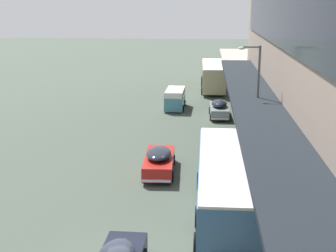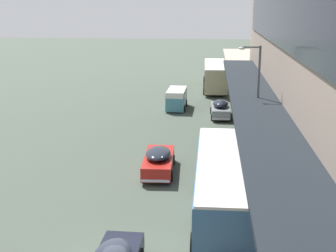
{
  "view_description": "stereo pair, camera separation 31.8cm",
  "coord_description": "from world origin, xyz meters",
  "px_view_note": "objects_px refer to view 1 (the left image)",
  "views": [
    {
      "loc": [
        3.18,
        -16.41,
        10.31
      ],
      "look_at": [
        0.62,
        14.42,
        2.08
      ],
      "focal_mm": 50.0,
      "sensor_mm": 36.0,
      "label": 1
    },
    {
      "loc": [
        3.49,
        -16.38,
        10.31
      ],
      "look_at": [
        0.62,
        14.42,
        2.08
      ],
      "focal_mm": 50.0,
      "sensor_mm": 36.0,
      "label": 2
    }
  ],
  "objects_px": {
    "sedan_far_back": "(159,161)",
    "vw_van": "(175,98)",
    "transit_bus_kerbside_front": "(225,185)",
    "street_lamp": "(256,92)",
    "pedestrian_at_kerb": "(314,234)",
    "transit_bus_kerbside_rear": "(213,75)",
    "sedan_second_near": "(219,108)"
  },
  "relations": [
    {
      "from": "sedan_far_back",
      "to": "vw_van",
      "type": "distance_m",
      "value": 18.25
    },
    {
      "from": "transit_bus_kerbside_front",
      "to": "street_lamp",
      "type": "relative_size",
      "value": 1.49
    },
    {
      "from": "pedestrian_at_kerb",
      "to": "street_lamp",
      "type": "relative_size",
      "value": 0.25
    },
    {
      "from": "pedestrian_at_kerb",
      "to": "transit_bus_kerbside_rear",
      "type": "bearing_deg",
      "value": 95.41
    },
    {
      "from": "transit_bus_kerbside_rear",
      "to": "pedestrian_at_kerb",
      "type": "height_order",
      "value": "transit_bus_kerbside_rear"
    },
    {
      "from": "transit_bus_kerbside_front",
      "to": "transit_bus_kerbside_rear",
      "type": "xyz_separation_m",
      "value": [
        -0.18,
        35.42,
        -0.02
      ]
    },
    {
      "from": "transit_bus_kerbside_front",
      "to": "sedan_second_near",
      "type": "distance_m",
      "value": 21.27
    },
    {
      "from": "sedan_far_back",
      "to": "pedestrian_at_kerb",
      "type": "relative_size",
      "value": 2.69
    },
    {
      "from": "transit_bus_kerbside_front",
      "to": "pedestrian_at_kerb",
      "type": "distance_m",
      "value": 4.95
    },
    {
      "from": "sedan_far_back",
      "to": "pedestrian_at_kerb",
      "type": "height_order",
      "value": "pedestrian_at_kerb"
    },
    {
      "from": "sedan_second_near",
      "to": "pedestrian_at_kerb",
      "type": "relative_size",
      "value": 2.52
    },
    {
      "from": "sedan_far_back",
      "to": "street_lamp",
      "type": "distance_m",
      "value": 8.24
    },
    {
      "from": "sedan_second_near",
      "to": "sedan_far_back",
      "type": "distance_m",
      "value": 15.52
    },
    {
      "from": "vw_van",
      "to": "pedestrian_at_kerb",
      "type": "height_order",
      "value": "pedestrian_at_kerb"
    },
    {
      "from": "transit_bus_kerbside_rear",
      "to": "vw_van",
      "type": "relative_size",
      "value": 2.4
    },
    {
      "from": "vw_van",
      "to": "street_lamp",
      "type": "distance_m",
      "value": 15.86
    },
    {
      "from": "transit_bus_kerbside_rear",
      "to": "pedestrian_at_kerb",
      "type": "xyz_separation_m",
      "value": [
        3.68,
        -38.85,
        -0.62
      ]
    },
    {
      "from": "pedestrian_at_kerb",
      "to": "street_lamp",
      "type": "height_order",
      "value": "street_lamp"
    },
    {
      "from": "transit_bus_kerbside_rear",
      "to": "sedan_second_near",
      "type": "xyz_separation_m",
      "value": [
        0.42,
        -14.17,
        -1.0
      ]
    },
    {
      "from": "sedan_second_near",
      "to": "pedestrian_at_kerb",
      "type": "bearing_deg",
      "value": -82.48
    },
    {
      "from": "sedan_second_near",
      "to": "transit_bus_kerbside_rear",
      "type": "bearing_deg",
      "value": 91.7
    },
    {
      "from": "vw_van",
      "to": "street_lamp",
      "type": "height_order",
      "value": "street_lamp"
    },
    {
      "from": "vw_van",
      "to": "sedan_far_back",
      "type": "bearing_deg",
      "value": -89.26
    },
    {
      "from": "sedan_second_near",
      "to": "sedan_far_back",
      "type": "bearing_deg",
      "value": -105.08
    },
    {
      "from": "transit_bus_kerbside_front",
      "to": "street_lamp",
      "type": "height_order",
      "value": "street_lamp"
    },
    {
      "from": "sedan_second_near",
      "to": "sedan_far_back",
      "type": "relative_size",
      "value": 0.94
    },
    {
      "from": "pedestrian_at_kerb",
      "to": "street_lamp",
      "type": "xyz_separation_m",
      "value": [
        -1.15,
        13.81,
        3.24
      ]
    },
    {
      "from": "sedan_far_back",
      "to": "pedestrian_at_kerb",
      "type": "distance_m",
      "value": 12.14
    },
    {
      "from": "vw_van",
      "to": "pedestrian_at_kerb",
      "type": "distance_m",
      "value": 28.93
    },
    {
      "from": "pedestrian_at_kerb",
      "to": "transit_bus_kerbside_front",
      "type": "bearing_deg",
      "value": 135.48
    },
    {
      "from": "sedan_far_back",
      "to": "transit_bus_kerbside_front",
      "type": "bearing_deg",
      "value": -58.74
    },
    {
      "from": "transit_bus_kerbside_rear",
      "to": "street_lamp",
      "type": "height_order",
      "value": "street_lamp"
    }
  ]
}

